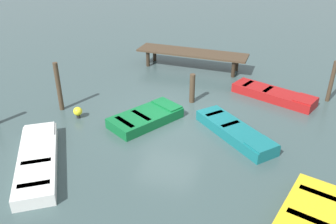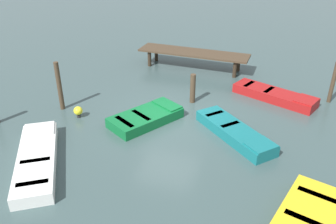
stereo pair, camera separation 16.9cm
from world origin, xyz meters
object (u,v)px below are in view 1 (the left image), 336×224
(rowboat_red, at_px, (274,95))
(marker_buoy, at_px, (78,112))
(mooring_piling_mid_right, at_px, (332,82))
(mooring_piling_near_right, at_px, (59,87))
(rowboat_white, at_px, (38,160))
(mooring_piling_mid_left, at_px, (192,88))
(dock_segment, at_px, (192,54))
(rowboat_teal, at_px, (235,132))
(rowboat_green, at_px, (146,117))

(rowboat_red, relative_size, marker_buoy, 7.93)
(mooring_piling_mid_right, xyz_separation_m, mooring_piling_near_right, (-10.97, -4.07, 0.11))
(rowboat_white, relative_size, mooring_piling_mid_left, 3.13)
(rowboat_white, bearing_deg, dock_segment, -46.93)
(rowboat_white, distance_m, mooring_piling_mid_left, 7.09)
(rowboat_teal, height_order, rowboat_white, same)
(rowboat_white, height_order, mooring_piling_near_right, mooring_piling_near_right)
(rowboat_green, xyz_separation_m, rowboat_white, (-2.42, -3.70, -0.00))
(rowboat_red, bearing_deg, rowboat_white, -110.56)
(mooring_piling_mid_right, distance_m, mooring_piling_mid_left, 6.09)
(dock_segment, height_order, rowboat_green, dock_segment)
(mooring_piling_near_right, bearing_deg, rowboat_green, -0.62)
(rowboat_white, distance_m, mooring_piling_mid_right, 12.37)
(rowboat_teal, xyz_separation_m, rowboat_white, (-5.93, -3.58, -0.00))
(rowboat_white, bearing_deg, rowboat_red, -76.15)
(rowboat_green, relative_size, rowboat_white, 0.77)
(rowboat_red, bearing_deg, mooring_piling_mid_left, -134.86)
(dock_segment, bearing_deg, mooring_piling_near_right, -119.54)
(mooring_piling_mid_right, relative_size, marker_buoy, 3.90)
(mooring_piling_near_right, xyz_separation_m, marker_buoy, (1.05, -0.48, -0.76))
(dock_segment, height_order, rowboat_white, dock_segment)
(rowboat_teal, relative_size, mooring_piling_near_right, 1.56)
(rowboat_red, bearing_deg, mooring_piling_mid_right, 35.46)
(rowboat_white, relative_size, mooring_piling_mid_right, 2.21)
(mooring_piling_mid_left, bearing_deg, rowboat_red, 21.11)
(mooring_piling_mid_left, bearing_deg, rowboat_green, -120.27)
(mooring_piling_near_right, relative_size, marker_buoy, 4.37)
(rowboat_white, xyz_separation_m, mooring_piling_near_right, (-1.41, 3.74, 0.83))
(mooring_piling_mid_left, bearing_deg, mooring_piling_mid_right, 17.35)
(mooring_piling_mid_right, height_order, marker_buoy, mooring_piling_mid_right)
(marker_buoy, bearing_deg, dock_segment, 65.43)
(rowboat_green, bearing_deg, marker_buoy, 131.03)
(rowboat_teal, height_order, mooring_piling_mid_right, mooring_piling_mid_right)
(dock_segment, height_order, rowboat_red, dock_segment)
(rowboat_red, xyz_separation_m, mooring_piling_mid_left, (-3.48, -1.34, 0.44))
(rowboat_green, bearing_deg, rowboat_red, -20.97)
(rowboat_red, distance_m, rowboat_white, 10.31)
(mooring_piling_mid_right, height_order, mooring_piling_mid_left, mooring_piling_mid_right)
(rowboat_red, xyz_separation_m, rowboat_white, (-7.24, -7.34, -0.00))
(mooring_piling_mid_left, bearing_deg, dock_segment, 103.07)
(mooring_piling_mid_right, bearing_deg, rowboat_red, -168.57)
(rowboat_green, height_order, mooring_piling_mid_left, mooring_piling_mid_left)
(rowboat_red, relative_size, mooring_piling_mid_left, 2.89)
(dock_segment, height_order, mooring_piling_mid_right, mooring_piling_mid_right)
(dock_segment, distance_m, mooring_piling_mid_left, 4.27)
(mooring_piling_mid_right, bearing_deg, marker_buoy, -155.37)
(rowboat_teal, bearing_deg, rowboat_red, 114.77)
(rowboat_green, relative_size, mooring_piling_mid_right, 1.70)
(dock_segment, xyz_separation_m, rowboat_green, (-0.37, -6.45, -0.62))
(rowboat_red, height_order, rowboat_green, same)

